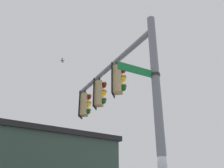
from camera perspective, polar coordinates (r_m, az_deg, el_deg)
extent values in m
cylinder|color=slate|center=(6.63, 10.70, -8.65)|extent=(0.24, 0.24, 6.72)
cylinder|color=slate|center=(9.93, -0.90, 3.53)|extent=(4.47, 3.81, 0.19)
cylinder|color=black|center=(9.27, 1.28, 4.43)|extent=(0.08, 0.08, 0.18)
cube|color=tan|center=(8.99, 1.32, 1.00)|extent=(0.36, 0.30, 1.05)
sphere|color=#590F0F|center=(9.12, 2.46, 3.08)|extent=(0.22, 0.22, 0.22)
cube|color=tan|center=(9.16, 2.58, 3.64)|extent=(0.24, 0.20, 0.03)
sphere|color=yellow|center=(8.96, 2.50, 1.10)|extent=(0.22, 0.22, 0.22)
cube|color=tan|center=(9.00, 2.62, 1.68)|extent=(0.24, 0.20, 0.03)
sphere|color=#0F4C19|center=(8.82, 2.54, -0.96)|extent=(0.22, 0.22, 0.22)
cube|color=tan|center=(8.85, 2.66, -0.36)|extent=(0.24, 0.20, 0.03)
cube|color=black|center=(9.02, 0.25, 0.91)|extent=(0.54, 0.03, 1.22)
cylinder|color=black|center=(10.47, -2.90, 0.90)|extent=(0.08, 0.08, 0.18)
cube|color=tan|center=(10.22, -2.97, -2.22)|extent=(0.36, 0.30, 1.05)
sphere|color=#590F0F|center=(10.32, -1.91, -0.34)|extent=(0.22, 0.22, 0.22)
cube|color=tan|center=(10.35, -1.80, 0.17)|extent=(0.24, 0.20, 0.03)
sphere|color=yellow|center=(10.18, -1.94, -2.14)|extent=(0.22, 0.22, 0.22)
cube|color=tan|center=(10.21, -1.82, -1.62)|extent=(0.24, 0.20, 0.03)
sphere|color=#0F4C19|center=(10.05, -1.97, -3.99)|extent=(0.22, 0.22, 0.22)
cube|color=tan|center=(10.08, -1.85, -3.45)|extent=(0.24, 0.20, 0.03)
cube|color=black|center=(10.26, -3.89, -2.29)|extent=(0.54, 0.03, 1.22)
cylinder|color=black|center=(11.74, -6.19, -1.89)|extent=(0.08, 0.08, 0.18)
cube|color=tan|center=(11.52, -6.32, -4.72)|extent=(0.36, 0.30, 1.05)
sphere|color=#590F0F|center=(11.59, -5.35, -3.04)|extent=(0.22, 0.22, 0.22)
cube|color=tan|center=(11.62, -5.24, -2.58)|extent=(0.24, 0.20, 0.03)
sphere|color=yellow|center=(11.47, -5.42, -4.67)|extent=(0.22, 0.22, 0.22)
cube|color=tan|center=(11.50, -5.30, -4.20)|extent=(0.24, 0.20, 0.03)
sphere|color=#0F4C19|center=(11.36, -5.49, -6.33)|extent=(0.22, 0.22, 0.22)
cube|color=tan|center=(11.38, -5.37, -5.85)|extent=(0.24, 0.20, 0.03)
cube|color=black|center=(11.57, -7.13, -4.77)|extent=(0.54, 0.03, 1.22)
cube|color=#147238|center=(6.75, 5.30, 3.28)|extent=(0.72, 0.85, 0.22)
cube|color=white|center=(6.75, 5.40, 3.29)|extent=(0.70, 0.83, 0.04)
cylinder|color=#262626|center=(7.12, 9.85, 2.02)|extent=(0.28, 0.28, 0.08)
ellipsoid|color=gray|center=(15.32, -11.26, 5.25)|extent=(0.16, 0.28, 0.08)
cube|color=gray|center=(15.34, -11.25, 5.25)|extent=(0.37, 0.17, 0.09)
cube|color=gray|center=(15.30, -11.26, 5.32)|extent=(0.36, 0.17, 0.14)
cube|color=black|center=(17.46, -18.36, -12.31)|extent=(12.10, 12.11, 0.30)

